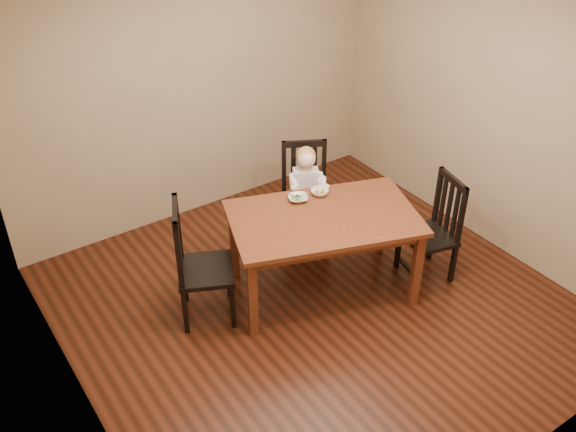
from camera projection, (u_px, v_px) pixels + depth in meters
room at (320, 171)px, 4.85m from camera, size 4.01×4.01×2.71m
dining_table at (324, 225)px, 5.41m from camera, size 1.79×1.41×0.78m
chair_child at (305, 197)px, 6.16m from camera, size 0.60×0.59×1.03m
chair_left at (198, 265)px, 5.22m from camera, size 0.61×0.62×1.09m
chair_right at (434, 230)px, 5.72m from camera, size 0.50×0.51×1.00m
toddler at (306, 187)px, 6.04m from camera, size 0.47×0.50×0.54m
bowl_peas at (298, 198)px, 5.55m from camera, size 0.22×0.22×0.04m
bowl_veg at (320, 192)px, 5.63m from camera, size 0.20×0.20×0.05m
fork at (294, 198)px, 5.52m from camera, size 0.05×0.13×0.05m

